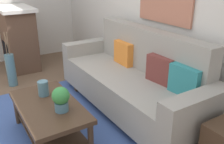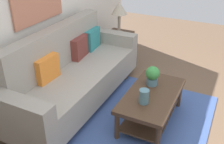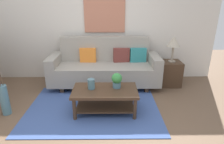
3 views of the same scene
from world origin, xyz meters
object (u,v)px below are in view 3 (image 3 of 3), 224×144
side_table (170,73)px  framed_painting (105,14)px  throw_pillow_orange (88,55)px  table_lamp (174,42)px  tabletop_vase (91,84)px  couch (105,67)px  coffee_table (105,95)px  throw_pillow_maroon (121,55)px  floor_vase (5,100)px  throw_pillow_teal (138,55)px  potted_plant_tabletop (117,80)px

side_table → framed_painting: 2.03m
throw_pillow_orange → table_lamp: (1.88, -0.13, 0.31)m
tabletop_vase → table_lamp: table_lamp is taller
couch → coffee_table: couch is taller
throw_pillow_orange → tabletop_vase: 1.27m
throw_pillow_maroon → table_lamp: (1.12, -0.13, 0.31)m
side_table → floor_vase: (-3.16, -1.20, -0.01)m
couch → floor_vase: bearing=-144.1°
throw_pillow_teal → tabletop_vase: 1.58m
couch → throw_pillow_teal: bearing=9.3°
framed_painting → coffee_table: bearing=-88.8°
coffee_table → tabletop_vase: bearing=173.0°
side_table → table_lamp: 0.71m
side_table → framed_painting: bearing=162.6°
couch → side_table: 1.51m
coffee_table → table_lamp: (1.46, 1.14, 0.68)m
side_table → table_lamp: bearing=45.0°
floor_vase → throw_pillow_orange: bearing=46.0°
potted_plant_tabletop → couch: bearing=102.5°
couch → coffee_table: size_ratio=2.18×
coffee_table → framed_painting: bearing=91.2°
throw_pillow_orange → potted_plant_tabletop: throw_pillow_orange is taller
potted_plant_tabletop → framed_painting: bearing=98.8°
potted_plant_tabletop → floor_vase: potted_plant_tabletop is taller
framed_painting → tabletop_vase: bearing=-97.1°
throw_pillow_orange → coffee_table: bearing=-71.9°
throw_pillow_teal → tabletop_vase: bearing=-127.6°
throw_pillow_orange → throw_pillow_maroon: size_ratio=1.00×
throw_pillow_orange → floor_vase: (-1.29, -1.33, -0.41)m
throw_pillow_teal → tabletop_vase: size_ratio=2.06×
potted_plant_tabletop → floor_vase: bearing=-175.9°
throw_pillow_maroon → tabletop_vase: size_ratio=2.06×
potted_plant_tabletop → side_table: bearing=40.2°
throw_pillow_teal → framed_painting: 1.21m
throw_pillow_orange → throw_pillow_teal: (1.14, 0.00, 0.00)m
coffee_table → floor_vase: 1.70m
throw_pillow_maroon → framed_painting: 1.02m
coffee_table → framed_painting: 2.04m
couch → throw_pillow_teal: (0.76, 0.12, 0.25)m
throw_pillow_maroon → table_lamp: bearing=-6.6°
throw_pillow_maroon → throw_pillow_teal: 0.38m
potted_plant_tabletop → table_lamp: bearing=40.2°
tabletop_vase → framed_painting: 1.91m
couch → framed_painting: size_ratio=2.57×
coffee_table → side_table: bearing=37.9°
couch → throw_pillow_maroon: (0.38, 0.12, 0.25)m
throw_pillow_orange → throw_pillow_teal: size_ratio=1.00×
floor_vase → throw_pillow_maroon: bearing=33.1°
floor_vase → framed_painting: 2.69m
table_lamp → floor_vase: bearing=-159.2°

